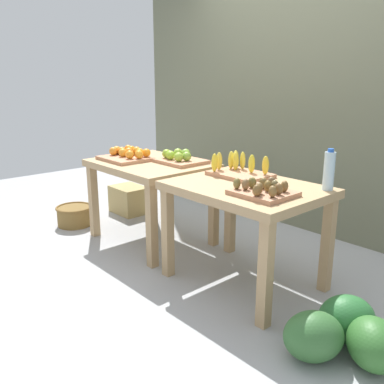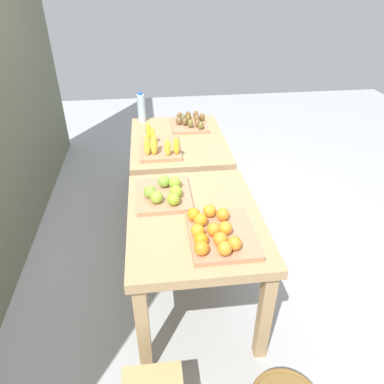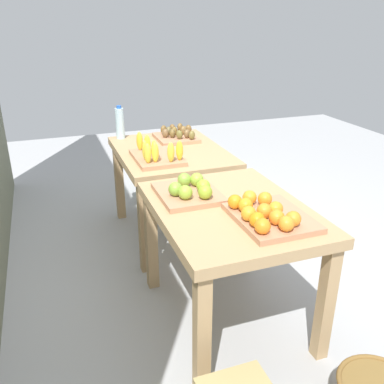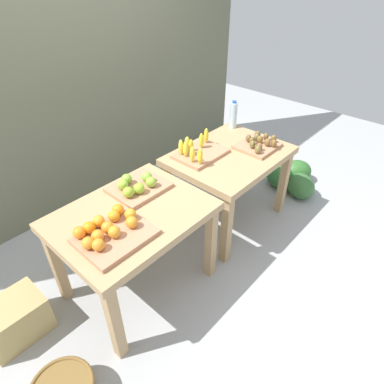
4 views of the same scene
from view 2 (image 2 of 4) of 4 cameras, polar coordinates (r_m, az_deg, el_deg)
ground_plane at (r=3.06m, az=-1.01°, el=-8.66°), size 8.00×8.00×0.00m
display_table_left at (r=2.23m, az=0.38°, el=-5.87°), size 1.04×0.80×0.74m
display_table_right at (r=3.18m, az=-2.20°, el=6.69°), size 1.04×0.80×0.74m
orange_bin at (r=1.97m, az=3.92°, el=-6.36°), size 0.44×0.37×0.11m
apple_bin at (r=2.30m, az=-4.33°, el=-0.18°), size 0.40×0.34×0.11m
banana_crate at (r=2.90m, az=-5.33°, el=7.24°), size 0.44×0.32×0.17m
kiwi_bin at (r=3.36m, az=-0.39°, el=10.87°), size 0.36×0.33×0.10m
water_bottle at (r=3.49m, az=-8.02°, el=13.05°), size 0.07×0.07×0.28m
watermelon_pile at (r=4.24m, az=-0.07°, el=6.20°), size 0.65×0.70×0.27m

